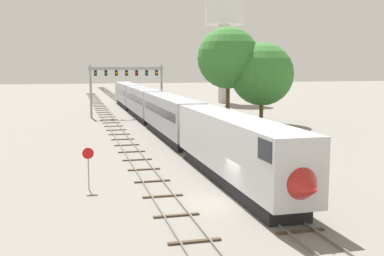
{
  "coord_description": "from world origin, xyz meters",
  "views": [
    {
      "loc": [
        -8.9,
        -26.45,
        8.29
      ],
      "look_at": [
        1.0,
        12.0,
        3.0
      ],
      "focal_mm": 43.63,
      "sensor_mm": 36.0,
      "label": 1
    }
  ],
  "objects": [
    {
      "name": "water_tower",
      "position": [
        24.4,
        73.9,
        18.26
      ],
      "size": [
        8.74,
        8.74,
        23.83
      ],
      "color": "beige",
      "rests_on": "ground"
    },
    {
      "name": "track_main",
      "position": [
        2.0,
        60.0,
        0.07
      ],
      "size": [
        2.6,
        200.0,
        0.16
      ],
      "color": "slate",
      "rests_on": "ground"
    },
    {
      "name": "signal_gantry",
      "position": [
        -0.25,
        49.66,
        6.26
      ],
      "size": [
        12.1,
        0.49,
        8.47
      ],
      "color": "#999BA0",
      "rests_on": "ground"
    },
    {
      "name": "ground_plane",
      "position": [
        0.0,
        0.0,
        0.0
      ],
      "size": [
        400.0,
        400.0,
        0.0
      ],
      "primitive_type": "plane",
      "color": "gray"
    },
    {
      "name": "track_near",
      "position": [
        -3.5,
        40.0,
        0.07
      ],
      "size": [
        2.6,
        160.0,
        0.16
      ],
      "color": "slate",
      "rests_on": "ground"
    },
    {
      "name": "stop_sign",
      "position": [
        -8.0,
        4.94,
        1.87
      ],
      "size": [
        0.76,
        0.08,
        2.88
      ],
      "color": "gray",
      "rests_on": "ground"
    },
    {
      "name": "trackside_tree_mid",
      "position": [
        12.77,
        37.11,
        9.42
      ],
      "size": [
        8.77,
        8.77,
        13.82
      ],
      "color": "brown",
      "rests_on": "ground"
    },
    {
      "name": "passenger_train",
      "position": [
        2.0,
        37.0,
        2.6
      ],
      "size": [
        3.04,
        86.73,
        4.8
      ],
      "color": "silver",
      "rests_on": "ground"
    },
    {
      "name": "trackside_tree_left",
      "position": [
        17.31,
        35.49,
        7.13
      ],
      "size": [
        8.95,
        8.95,
        11.62
      ],
      "color": "brown",
      "rests_on": "ground"
    }
  ]
}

